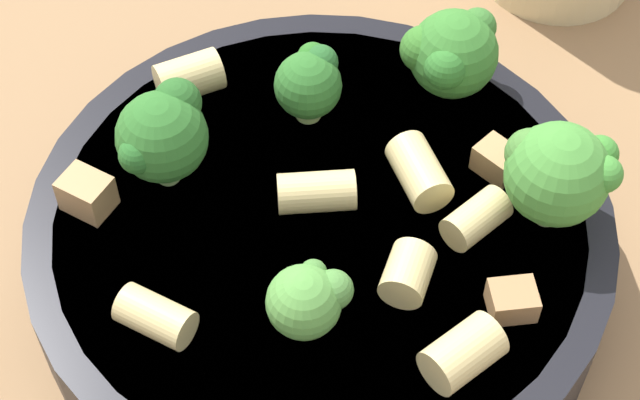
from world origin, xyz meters
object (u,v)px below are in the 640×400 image
rigatoni_5 (312,193)px  chicken_chunk_1 (512,300)px  broccoli_floret_1 (163,134)px  rigatoni_4 (189,77)px  rigatoni_3 (155,316)px  broccoli_floret_3 (451,53)px  rigatoni_1 (463,353)px  rigatoni_2 (419,172)px  rigatoni_6 (476,219)px  chicken_chunk_2 (87,193)px  broccoli_floret_0 (310,80)px  chicken_chunk_0 (497,160)px  broccoli_floret_2 (558,172)px  rigatoni_0 (408,274)px  pasta_bowl (320,240)px  broccoli_floret_4 (308,300)px

rigatoni_5 → chicken_chunk_1: (-0.06, 0.06, -0.00)m
broccoli_floret_1 → rigatoni_4: bearing=-109.8°
rigatoni_5 → rigatoni_4: bearing=-63.3°
rigatoni_3 → chicken_chunk_1: size_ratio=1.60×
broccoli_floret_3 → rigatoni_4: broccoli_floret_3 is taller
rigatoni_1 → rigatoni_2: (-0.01, -0.08, -0.00)m
rigatoni_1 → rigatoni_6: size_ratio=1.06×
rigatoni_6 → chicken_chunk_2: bearing=-18.1°
chicken_chunk_2 → rigatoni_2: bearing=170.9°
broccoli_floret_0 → rigatoni_3: bearing=49.2°
chicken_chunk_1 → chicken_chunk_2: bearing=-30.1°
chicken_chunk_0 → chicken_chunk_1: bearing=75.5°
broccoli_floret_2 → rigatoni_3: bearing=5.4°
rigatoni_0 → rigatoni_4: size_ratio=0.77×
rigatoni_3 → chicken_chunk_2: 0.06m
chicken_chunk_0 → chicken_chunk_2: 0.16m
broccoli_floret_2 → rigatoni_4: size_ratio=1.73×
rigatoni_0 → broccoli_floret_2: bearing=-163.3°
pasta_bowl → chicken_chunk_0: 0.08m
broccoli_floret_4 → chicken_chunk_2: bearing=-46.1°
broccoli_floret_4 → chicken_chunk_0: bearing=-149.3°
broccoli_floret_2 → rigatoni_5: (0.09, -0.03, -0.02)m
broccoli_floret_3 → rigatoni_5: broccoli_floret_3 is taller
rigatoni_5 → rigatoni_6: 0.06m
rigatoni_0 → rigatoni_5: 0.05m
pasta_bowl → rigatoni_4: bearing=-63.9°
broccoli_floret_3 → rigatoni_2: 0.06m
chicken_chunk_1 → broccoli_floret_4: bearing=-7.9°
rigatoni_4 → rigatoni_2: bearing=137.8°
rigatoni_6 → broccoli_floret_2: bearing=179.7°
rigatoni_1 → rigatoni_6: 0.06m
pasta_bowl → rigatoni_0: size_ratio=11.20×
rigatoni_2 → rigatoni_5: bearing=-0.1°
broccoli_floret_2 → broccoli_floret_4: size_ratio=1.47×
pasta_bowl → chicken_chunk_2: bearing=-16.8°
broccoli_floret_4 → chicken_chunk_2: broccoli_floret_4 is taller
chicken_chunk_0 → chicken_chunk_1: (0.02, 0.06, -0.00)m
rigatoni_2 → rigatoni_5: rigatoni_2 is taller
rigatoni_1 → rigatoni_3: bearing=-21.8°
broccoli_floret_1 → rigatoni_1: size_ratio=1.57×
rigatoni_4 → chicken_chunk_1: size_ratio=1.59×
broccoli_floret_0 → rigatoni_2: bearing=123.5°
chicken_chunk_2 → chicken_chunk_1: bearing=149.9°
pasta_bowl → rigatoni_0: bearing=120.8°
pasta_bowl → rigatoni_5: bearing=-72.4°
broccoli_floret_2 → chicken_chunk_1: broccoli_floret_2 is taller
broccoli_floret_1 → chicken_chunk_1: size_ratio=2.51×
broccoli_floret_1 → broccoli_floret_4: broccoli_floret_1 is taller
rigatoni_4 → chicken_chunk_1: (-0.09, 0.13, -0.00)m
broccoli_floret_2 → chicken_chunk_0: size_ratio=2.73×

